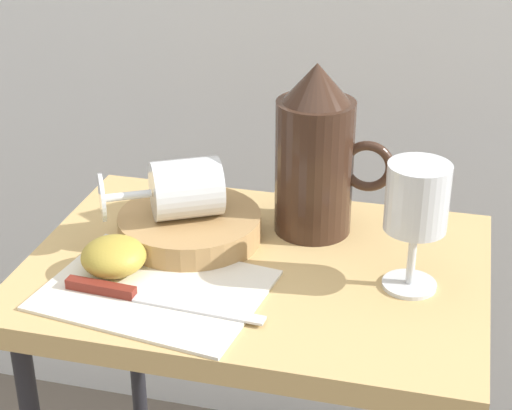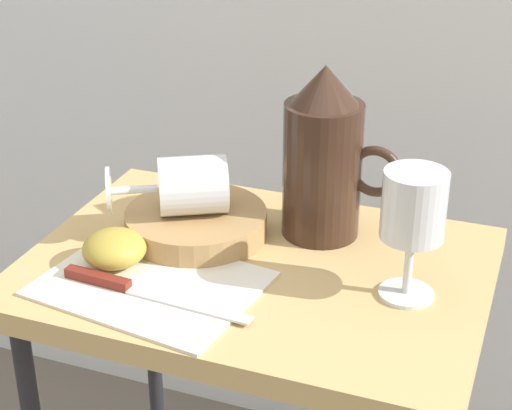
{
  "view_description": "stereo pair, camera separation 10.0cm",
  "coord_description": "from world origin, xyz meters",
  "px_view_note": "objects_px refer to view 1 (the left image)",
  "views": [
    {
      "loc": [
        0.22,
        -0.87,
        1.21
      ],
      "look_at": [
        0.0,
        0.0,
        0.76
      ],
      "focal_mm": 59.48,
      "sensor_mm": 36.0,
      "label": 1
    },
    {
      "loc": [
        0.32,
        -0.84,
        1.21
      ],
      "look_at": [
        0.0,
        0.0,
        0.76
      ],
      "focal_mm": 59.48,
      "sensor_mm": 36.0,
      "label": 2
    }
  ],
  "objects_px": {
    "wine_glass_tipped_near": "(183,189)",
    "apple_half_left": "(114,256)",
    "table": "(256,316)",
    "wine_glass_upright": "(417,205)",
    "knife": "(133,295)",
    "basket_tray": "(190,227)",
    "pitcher": "(315,165)"
  },
  "relations": [
    {
      "from": "wine_glass_tipped_near",
      "to": "apple_half_left",
      "type": "xyz_separation_m",
      "value": [
        -0.05,
        -0.1,
        -0.05
      ]
    },
    {
      "from": "table",
      "to": "wine_glass_upright",
      "type": "distance_m",
      "value": 0.26
    },
    {
      "from": "table",
      "to": "knife",
      "type": "bearing_deg",
      "value": -134.47
    },
    {
      "from": "apple_half_left",
      "to": "knife",
      "type": "distance_m",
      "value": 0.07
    },
    {
      "from": "table",
      "to": "knife",
      "type": "distance_m",
      "value": 0.18
    },
    {
      "from": "apple_half_left",
      "to": "wine_glass_tipped_near",
      "type": "bearing_deg",
      "value": 62.58
    },
    {
      "from": "basket_tray",
      "to": "apple_half_left",
      "type": "relative_size",
      "value": 2.36
    },
    {
      "from": "pitcher",
      "to": "apple_half_left",
      "type": "relative_size",
      "value": 2.91
    },
    {
      "from": "table",
      "to": "basket_tray",
      "type": "height_order",
      "value": "basket_tray"
    },
    {
      "from": "wine_glass_upright",
      "to": "knife",
      "type": "bearing_deg",
      "value": -160.12
    },
    {
      "from": "wine_glass_upright",
      "to": "apple_half_left",
      "type": "xyz_separation_m",
      "value": [
        -0.34,
        -0.06,
        -0.08
      ]
    },
    {
      "from": "pitcher",
      "to": "knife",
      "type": "relative_size",
      "value": 0.94
    },
    {
      "from": "wine_glass_upright",
      "to": "wine_glass_tipped_near",
      "type": "distance_m",
      "value": 0.3
    },
    {
      "from": "pitcher",
      "to": "apple_half_left",
      "type": "height_order",
      "value": "pitcher"
    },
    {
      "from": "basket_tray",
      "to": "apple_half_left",
      "type": "xyz_separation_m",
      "value": [
        -0.06,
        -0.11,
        0.01
      ]
    },
    {
      "from": "wine_glass_tipped_near",
      "to": "knife",
      "type": "bearing_deg",
      "value": -93.88
    },
    {
      "from": "pitcher",
      "to": "knife",
      "type": "bearing_deg",
      "value": -126.61
    },
    {
      "from": "table",
      "to": "knife",
      "type": "xyz_separation_m",
      "value": [
        -0.11,
        -0.12,
        0.09
      ]
    },
    {
      "from": "table",
      "to": "wine_glass_tipped_near",
      "type": "xyz_separation_m",
      "value": [
        -0.1,
        0.04,
        0.15
      ]
    },
    {
      "from": "basket_tray",
      "to": "wine_glass_tipped_near",
      "type": "xyz_separation_m",
      "value": [
        -0.01,
        -0.0,
        0.06
      ]
    },
    {
      "from": "pitcher",
      "to": "wine_glass_tipped_near",
      "type": "height_order",
      "value": "pitcher"
    },
    {
      "from": "knife",
      "to": "wine_glass_upright",
      "type": "bearing_deg",
      "value": 19.88
    },
    {
      "from": "pitcher",
      "to": "knife",
      "type": "height_order",
      "value": "pitcher"
    },
    {
      "from": "wine_glass_upright",
      "to": "apple_half_left",
      "type": "height_order",
      "value": "wine_glass_upright"
    },
    {
      "from": "pitcher",
      "to": "wine_glass_tipped_near",
      "type": "xyz_separation_m",
      "value": [
        -0.15,
        -0.07,
        -0.02
      ]
    },
    {
      "from": "wine_glass_tipped_near",
      "to": "table",
      "type": "bearing_deg",
      "value": -19.14
    },
    {
      "from": "pitcher",
      "to": "table",
      "type": "bearing_deg",
      "value": -115.7
    },
    {
      "from": "basket_tray",
      "to": "wine_glass_tipped_near",
      "type": "height_order",
      "value": "wine_glass_tipped_near"
    },
    {
      "from": "basket_tray",
      "to": "wine_glass_upright",
      "type": "relative_size",
      "value": 1.18
    },
    {
      "from": "table",
      "to": "wine_glass_upright",
      "type": "height_order",
      "value": "wine_glass_upright"
    },
    {
      "from": "wine_glass_upright",
      "to": "apple_half_left",
      "type": "bearing_deg",
      "value": -170.15
    },
    {
      "from": "table",
      "to": "pitcher",
      "type": "xyz_separation_m",
      "value": [
        0.05,
        0.11,
        0.17
      ]
    }
  ]
}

